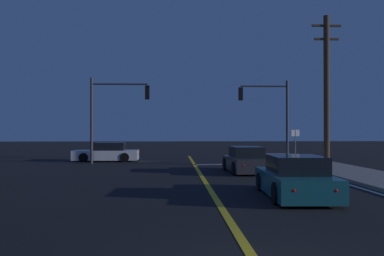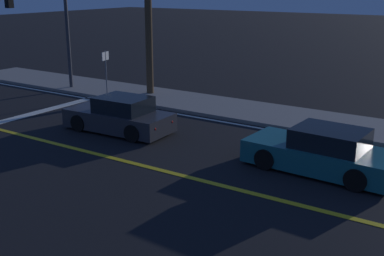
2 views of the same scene
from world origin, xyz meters
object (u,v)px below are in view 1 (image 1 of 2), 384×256
object	(u,v)px
traffic_signal_near_right	(270,108)
utility_pole_right	(327,89)
car_lead_oncoming_white	(107,153)
car_mid_block_teal	(295,179)
traffic_signal_far_left	(113,106)
car_following_oncoming_charcoal	(245,161)
street_sign_corner	(295,141)

from	to	relation	value
traffic_signal_near_right	utility_pole_right	size ratio (longest dim) A/B	0.63
car_lead_oncoming_white	car_mid_block_teal	distance (m)	17.96
car_lead_oncoming_white	traffic_signal_far_left	distance (m)	3.99
car_following_oncoming_charcoal	traffic_signal_far_left	bearing A→B (deg)	140.73
utility_pole_right	street_sign_corner	bearing A→B (deg)	131.75
car_mid_block_teal	street_sign_corner	bearing A→B (deg)	75.26
car_lead_oncoming_white	car_mid_block_teal	xyz separation A→B (m)	(8.63, -15.75, -0.00)
car_lead_oncoming_white	traffic_signal_near_right	xyz separation A→B (m)	(11.48, -0.90, 3.20)
traffic_signal_near_right	utility_pole_right	xyz separation A→B (m)	(2.35, -4.37, 0.88)
utility_pole_right	street_sign_corner	size ratio (longest dim) A/B	3.97
utility_pole_right	street_sign_corner	xyz separation A→B (m)	(-1.40, 1.57, -3.12)
car_mid_block_teal	traffic_signal_near_right	size ratio (longest dim) A/B	0.79
car_lead_oncoming_white	street_sign_corner	bearing A→B (deg)	-106.87
traffic_signal_far_left	street_sign_corner	size ratio (longest dim) A/B	2.48
street_sign_corner	car_lead_oncoming_white	bearing A→B (deg)	163.40
car_following_oncoming_charcoal	car_mid_block_teal	xyz separation A→B (m)	(0.19, -7.70, 0.00)
car_following_oncoming_charcoal	car_lead_oncoming_white	bearing A→B (deg)	133.89
car_lead_oncoming_white	car_following_oncoming_charcoal	world-z (taller)	same
car_mid_block_teal	street_sign_corner	distance (m)	12.67
traffic_signal_far_left	car_lead_oncoming_white	bearing A→B (deg)	108.26
traffic_signal_far_left	street_sign_corner	bearing A→B (deg)	-6.84
car_lead_oncoming_white	street_sign_corner	xyz separation A→B (m)	(12.43, -3.70, 0.95)
traffic_signal_far_left	utility_pole_right	bearing A→B (deg)	-12.80
car_following_oncoming_charcoal	traffic_signal_far_left	world-z (taller)	traffic_signal_far_left
traffic_signal_near_right	utility_pole_right	distance (m)	5.04
car_following_oncoming_charcoal	street_sign_corner	bearing A→B (deg)	45.05
utility_pole_right	street_sign_corner	distance (m)	3.77
car_mid_block_teal	utility_pole_right	world-z (taller)	utility_pole_right
utility_pole_right	traffic_signal_far_left	bearing A→B (deg)	167.20
car_mid_block_teal	street_sign_corner	size ratio (longest dim) A/B	1.98
street_sign_corner	traffic_signal_near_right	bearing A→B (deg)	108.66
traffic_signal_near_right	car_mid_block_teal	bearing A→B (deg)	79.15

